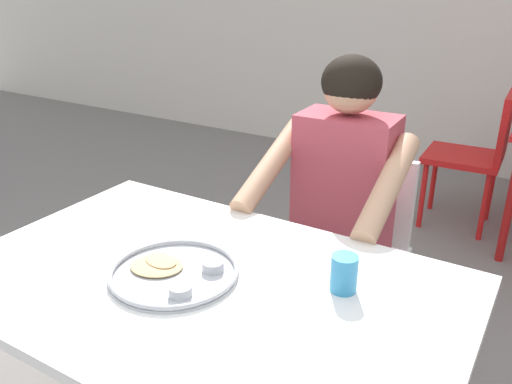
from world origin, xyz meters
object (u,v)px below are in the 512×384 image
thali_tray (174,272)px  diner_foreground (335,201)px  table_foreground (204,304)px  chair_foreground (351,239)px  chair_red_left (479,150)px  drinking_cup (344,272)px

thali_tray → diner_foreground: diner_foreground is taller
table_foreground → thali_tray: thali_tray is taller
table_foreground → thali_tray: (-0.07, -0.02, 0.08)m
table_foreground → diner_foreground: (0.06, 0.70, 0.04)m
chair_foreground → chair_red_left: chair_red_left is taller
chair_foreground → diner_foreground: bearing=-88.8°
thali_tray → chair_red_left: size_ratio=0.39×
drinking_cup → chair_red_left: size_ratio=0.11×
drinking_cup → chair_foreground: (-0.26, 0.77, -0.33)m
chair_foreground → diner_foreground: diner_foreground is taller
drinking_cup → chair_foreground: size_ratio=0.12×
table_foreground → chair_red_left: (0.29, 2.30, -0.19)m
thali_tray → chair_foreground: 0.98m
thali_tray → drinking_cup: size_ratio=3.53×
thali_tray → drinking_cup: (0.39, 0.16, 0.04)m
diner_foreground → thali_tray: bearing=-100.3°
table_foreground → chair_red_left: chair_red_left is taller
drinking_cup → diner_foreground: diner_foreground is taller
chair_foreground → chair_red_left: 1.41m
chair_foreground → diner_foreground: 0.33m
table_foreground → drinking_cup: bearing=23.7°
chair_foreground → table_foreground: bearing=-93.4°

